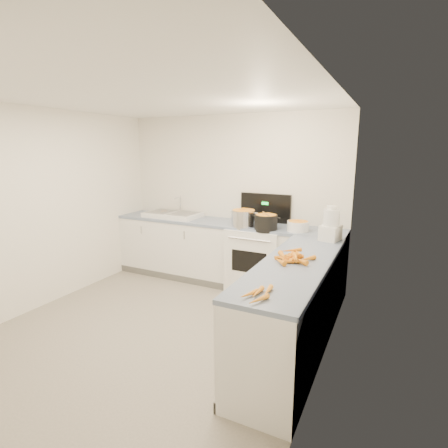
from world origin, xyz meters
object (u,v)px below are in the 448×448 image
at_px(steel_pot, 243,219).
at_px(spice_jar, 298,228).
at_px(stove, 258,257).
at_px(extract_bottle, 291,228).
at_px(mixing_bowl, 298,226).
at_px(black_pot, 266,223).
at_px(sink, 173,214).
at_px(food_processor, 331,226).

relative_size(steel_pot, spice_jar, 3.51).
height_order(stove, extract_bottle, stove).
distance_m(mixing_bowl, extract_bottle, 0.11).
height_order(black_pot, spice_jar, black_pot).
distance_m(sink, mixing_bowl, 2.04).
bearing_deg(sink, mixing_bowl, -2.92).
relative_size(mixing_bowl, spice_jar, 2.95).
distance_m(extract_bottle, spice_jar, 0.09).
bearing_deg(mixing_bowl, black_pot, -167.74).
bearing_deg(food_processor, extract_bottle, 157.78).
bearing_deg(stove, extract_bottle, -18.99).
height_order(black_pot, mixing_bowl, black_pot).
xyz_separation_m(mixing_bowl, extract_bottle, (-0.06, -0.09, -0.01)).
relative_size(black_pot, mixing_bowl, 1.07).
distance_m(black_pot, food_processor, 0.91).
distance_m(stove, spice_jar, 0.80).
height_order(sink, extract_bottle, sink).
distance_m(sink, extract_bottle, 1.98).
relative_size(steel_pot, food_processor, 0.82).
bearing_deg(stove, mixing_bowl, -8.54).
bearing_deg(black_pot, steel_pot, 172.00).
bearing_deg(stove, steel_pot, -143.23).
relative_size(stove, mixing_bowl, 4.78).
relative_size(sink, spice_jar, 8.92).
distance_m(sink, black_pot, 1.64).
relative_size(extract_bottle, food_processor, 0.26).
height_order(stove, sink, stove).
height_order(sink, mixing_bowl, sink).
relative_size(mixing_bowl, food_processor, 0.69).
xyz_separation_m(stove, steel_pot, (-0.17, -0.13, 0.57)).
bearing_deg(mixing_bowl, stove, 171.46).
height_order(stove, mixing_bowl, stove).
bearing_deg(food_processor, black_pot, 166.03).
distance_m(sink, food_processor, 2.54).
height_order(steel_pot, food_processor, food_processor).
distance_m(black_pot, extract_bottle, 0.35).
relative_size(spice_jar, food_processor, 0.23).
relative_size(mixing_bowl, extract_bottle, 2.63).
xyz_separation_m(extract_bottle, spice_jar, (0.08, 0.04, -0.01)).
relative_size(sink, steel_pot, 2.54).
distance_m(stove, extract_bottle, 0.76).
height_order(steel_pot, black_pot, steel_pot).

